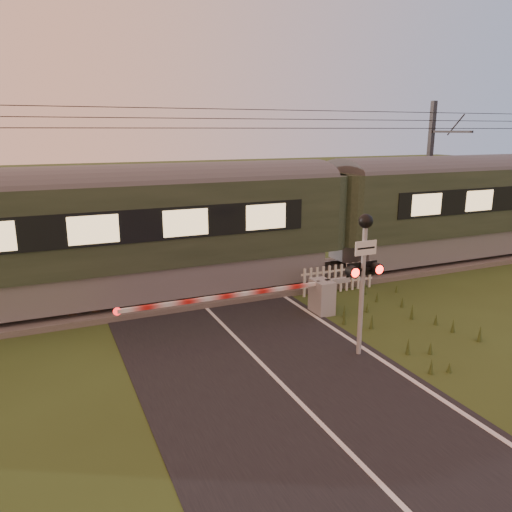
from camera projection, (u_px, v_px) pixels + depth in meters
name	position (u px, v px, depth m)	size (l,w,h in m)	color
ground	(273.00, 376.00, 11.35)	(160.00, 160.00, 0.00)	#303D17
road	(278.00, 380.00, 11.15)	(6.00, 140.00, 0.03)	black
track_bed	(191.00, 291.00, 17.10)	(140.00, 3.40, 0.39)	#47423D
overhead_wires	(185.00, 121.00, 15.70)	(120.00, 0.62, 0.62)	black
train	(328.00, 216.00, 18.65)	(43.88, 3.03, 4.09)	slate
boom_gate	(311.00, 296.00, 15.01)	(7.11, 0.80, 1.06)	gray
crossing_signal	(364.00, 260.00, 11.88)	(0.90, 0.36, 3.55)	gray
picket_fence	(338.00, 278.00, 17.14)	(2.88, 0.08, 0.98)	silver
catenary_mast	(429.00, 173.00, 22.98)	(0.21, 2.46, 6.71)	#2D2D30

